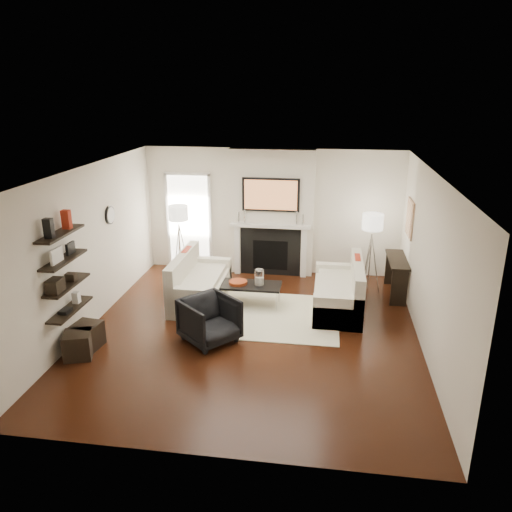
# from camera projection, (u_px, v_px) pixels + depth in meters

# --- Properties ---
(room_envelope) EXTENTS (6.00, 6.00, 6.00)m
(room_envelope) POSITION_uv_depth(u_px,v_px,m) (251.00, 256.00, 7.94)
(room_envelope) COLOR #33160B
(room_envelope) RESTS_ON ground
(chimney_breast) EXTENTS (1.80, 0.25, 2.70)m
(chimney_breast) POSITION_uv_depth(u_px,v_px,m) (271.00, 213.00, 10.63)
(chimney_breast) COLOR silver
(chimney_breast) RESTS_ON floor
(fireplace_surround) EXTENTS (1.30, 0.02, 1.04)m
(fireplace_surround) POSITION_uv_depth(u_px,v_px,m) (270.00, 252.00, 10.77)
(fireplace_surround) COLOR black
(fireplace_surround) RESTS_ON floor
(firebox) EXTENTS (0.75, 0.02, 0.65)m
(firebox) POSITION_uv_depth(u_px,v_px,m) (270.00, 255.00, 10.79)
(firebox) COLOR black
(firebox) RESTS_ON floor
(mantel_pilaster_l) EXTENTS (0.12, 0.08, 1.10)m
(mantel_pilaster_l) POSITION_uv_depth(u_px,v_px,m) (237.00, 250.00, 10.83)
(mantel_pilaster_l) COLOR white
(mantel_pilaster_l) RESTS_ON floor
(mantel_pilaster_r) EXTENTS (0.12, 0.08, 1.10)m
(mantel_pilaster_r) POSITION_uv_depth(u_px,v_px,m) (304.00, 253.00, 10.63)
(mantel_pilaster_r) COLOR white
(mantel_pilaster_r) RESTS_ON floor
(mantel_shelf) EXTENTS (1.70, 0.18, 0.07)m
(mantel_shelf) POSITION_uv_depth(u_px,v_px,m) (270.00, 226.00, 10.53)
(mantel_shelf) COLOR white
(mantel_shelf) RESTS_ON chimney_breast
(tv_body) EXTENTS (1.20, 0.06, 0.70)m
(tv_body) POSITION_uv_depth(u_px,v_px,m) (271.00, 195.00, 10.34)
(tv_body) COLOR black
(tv_body) RESTS_ON chimney_breast
(tv_screen) EXTENTS (1.10, 0.00, 0.62)m
(tv_screen) POSITION_uv_depth(u_px,v_px,m) (271.00, 195.00, 10.31)
(tv_screen) COLOR #BF723F
(tv_screen) RESTS_ON tv_body
(candlestick_l_tall) EXTENTS (0.04, 0.04, 0.30)m
(candlestick_l_tall) POSITION_uv_depth(u_px,v_px,m) (245.00, 216.00, 10.56)
(candlestick_l_tall) COLOR silver
(candlestick_l_tall) RESTS_ON mantel_shelf
(candlestick_l_short) EXTENTS (0.04, 0.04, 0.24)m
(candlestick_l_short) POSITION_uv_depth(u_px,v_px,m) (239.00, 217.00, 10.58)
(candlestick_l_short) COLOR silver
(candlestick_l_short) RESTS_ON mantel_shelf
(candlestick_r_tall) EXTENTS (0.04, 0.04, 0.30)m
(candlestick_r_tall) POSITION_uv_depth(u_px,v_px,m) (297.00, 218.00, 10.40)
(candlestick_r_tall) COLOR silver
(candlestick_r_tall) RESTS_ON mantel_shelf
(candlestick_r_short) EXTENTS (0.04, 0.04, 0.24)m
(candlestick_r_short) POSITION_uv_depth(u_px,v_px,m) (303.00, 220.00, 10.40)
(candlestick_r_short) COLOR silver
(candlestick_r_short) RESTS_ON mantel_shelf
(hallway_panel) EXTENTS (0.90, 0.02, 2.10)m
(hallway_panel) POSITION_uv_depth(u_px,v_px,m) (189.00, 222.00, 11.08)
(hallway_panel) COLOR white
(hallway_panel) RESTS_ON floor
(door_trim_l) EXTENTS (0.06, 0.06, 2.16)m
(door_trim_l) POSITION_uv_depth(u_px,v_px,m) (168.00, 222.00, 11.13)
(door_trim_l) COLOR white
(door_trim_l) RESTS_ON floor
(door_trim_r) EXTENTS (0.06, 0.06, 2.16)m
(door_trim_r) POSITION_uv_depth(u_px,v_px,m) (210.00, 223.00, 10.99)
(door_trim_r) COLOR white
(door_trim_r) RESTS_ON floor
(door_trim_top) EXTENTS (1.02, 0.06, 0.06)m
(door_trim_top) POSITION_uv_depth(u_px,v_px,m) (187.00, 174.00, 10.71)
(door_trim_top) COLOR white
(door_trim_top) RESTS_ON wall_back
(rug) EXTENTS (2.60, 2.00, 0.01)m
(rug) POSITION_uv_depth(u_px,v_px,m) (266.00, 315.00, 8.99)
(rug) COLOR beige
(rug) RESTS_ON floor
(loveseat_left_base) EXTENTS (0.85, 1.80, 0.42)m
(loveseat_left_base) POSITION_uv_depth(u_px,v_px,m) (201.00, 291.00, 9.53)
(loveseat_left_base) COLOR beige
(loveseat_left_base) RESTS_ON floor
(loveseat_left_back) EXTENTS (0.18, 1.80, 0.80)m
(loveseat_left_back) POSITION_uv_depth(u_px,v_px,m) (183.00, 274.00, 9.47)
(loveseat_left_back) COLOR beige
(loveseat_left_back) RESTS_ON floor
(loveseat_left_arm_n) EXTENTS (0.85, 0.18, 0.60)m
(loveseat_left_arm_n) POSITION_uv_depth(u_px,v_px,m) (189.00, 304.00, 8.74)
(loveseat_left_arm_n) COLOR beige
(loveseat_left_arm_n) RESTS_ON floor
(loveseat_left_arm_s) EXTENTS (0.85, 0.18, 0.60)m
(loveseat_left_arm_s) POSITION_uv_depth(u_px,v_px,m) (211.00, 272.00, 10.26)
(loveseat_left_arm_s) COLOR beige
(loveseat_left_arm_s) RESTS_ON floor
(loveseat_left_cushion) EXTENTS (0.63, 1.44, 0.10)m
(loveseat_left_cushion) POSITION_uv_depth(u_px,v_px,m) (203.00, 278.00, 9.44)
(loveseat_left_cushion) COLOR beige
(loveseat_left_cushion) RESTS_ON loveseat_left_base
(pillow_left_orange) EXTENTS (0.10, 0.42, 0.42)m
(pillow_left_orange) POSITION_uv_depth(u_px,v_px,m) (187.00, 259.00, 9.69)
(pillow_left_orange) COLOR #A72814
(pillow_left_orange) RESTS_ON loveseat_left_cushion
(pillow_left_charcoal) EXTENTS (0.10, 0.40, 0.40)m
(pillow_left_charcoal) POSITION_uv_depth(u_px,v_px,m) (178.00, 270.00, 9.13)
(pillow_left_charcoal) COLOR black
(pillow_left_charcoal) RESTS_ON loveseat_left_cushion
(loveseat_right_base) EXTENTS (0.85, 1.80, 0.42)m
(loveseat_right_base) POSITION_uv_depth(u_px,v_px,m) (337.00, 299.00, 9.17)
(loveseat_right_base) COLOR beige
(loveseat_right_base) RESTS_ON floor
(loveseat_right_back) EXTENTS (0.18, 1.80, 0.80)m
(loveseat_right_back) POSITION_uv_depth(u_px,v_px,m) (357.00, 284.00, 9.02)
(loveseat_right_back) COLOR beige
(loveseat_right_back) RESTS_ON floor
(loveseat_right_arm_n) EXTENTS (0.85, 0.18, 0.60)m
(loveseat_right_arm_n) POSITION_uv_depth(u_px,v_px,m) (338.00, 313.00, 8.38)
(loveseat_right_arm_n) COLOR beige
(loveseat_right_arm_n) RESTS_ON floor
(loveseat_right_arm_s) EXTENTS (0.85, 0.18, 0.60)m
(loveseat_right_arm_s) POSITION_uv_depth(u_px,v_px,m) (337.00, 278.00, 9.90)
(loveseat_right_arm_s) COLOR beige
(loveseat_right_arm_s) RESTS_ON floor
(loveseat_right_cushion) EXTENTS (0.63, 1.44, 0.10)m
(loveseat_right_cushion) POSITION_uv_depth(u_px,v_px,m) (335.00, 285.00, 9.09)
(loveseat_right_cushion) COLOR beige
(loveseat_right_cushion) RESTS_ON loveseat_right_base
(pillow_right_orange) EXTENTS (0.10, 0.42, 0.42)m
(pillow_right_orange) POSITION_uv_depth(u_px,v_px,m) (357.00, 268.00, 9.24)
(pillow_right_orange) COLOR #A72814
(pillow_right_orange) RESTS_ON loveseat_right_cushion
(pillow_right_charcoal) EXTENTS (0.10, 0.40, 0.40)m
(pillow_right_charcoal) POSITION_uv_depth(u_px,v_px,m) (358.00, 280.00, 8.68)
(pillow_right_charcoal) COLOR black
(pillow_right_charcoal) RESTS_ON loveseat_right_cushion
(coffee_table) EXTENTS (1.10, 0.55, 0.04)m
(coffee_table) POSITION_uv_depth(u_px,v_px,m) (251.00, 285.00, 9.28)
(coffee_table) COLOR black
(coffee_table) RESTS_ON floor
(coffee_leg_nw) EXTENTS (0.02, 0.02, 0.38)m
(coffee_leg_nw) POSITION_uv_depth(u_px,v_px,m) (223.00, 299.00, 9.21)
(coffee_leg_nw) COLOR silver
(coffee_leg_nw) RESTS_ON floor
(coffee_leg_ne) EXTENTS (0.02, 0.02, 0.38)m
(coffee_leg_ne) POSITION_uv_depth(u_px,v_px,m) (277.00, 302.00, 9.07)
(coffee_leg_ne) COLOR silver
(coffee_leg_ne) RESTS_ON floor
(coffee_leg_sw) EXTENTS (0.02, 0.02, 0.38)m
(coffee_leg_sw) POSITION_uv_depth(u_px,v_px,m) (228.00, 290.00, 9.62)
(coffee_leg_sw) COLOR silver
(coffee_leg_sw) RESTS_ON floor
(coffee_leg_se) EXTENTS (0.02, 0.02, 0.38)m
(coffee_leg_se) POSITION_uv_depth(u_px,v_px,m) (279.00, 293.00, 9.49)
(coffee_leg_se) COLOR silver
(coffee_leg_se) RESTS_ON floor
(hurricane_glass) EXTENTS (0.18, 0.18, 0.31)m
(hurricane_glass) POSITION_uv_depth(u_px,v_px,m) (259.00, 278.00, 9.21)
(hurricane_glass) COLOR white
(hurricane_glass) RESTS_ON coffee_table
(hurricane_candle) EXTENTS (0.11, 0.11, 0.17)m
(hurricane_candle) POSITION_uv_depth(u_px,v_px,m) (259.00, 281.00, 9.23)
(hurricane_candle) COLOR white
(hurricane_candle) RESTS_ON coffee_table
(copper_bowl) EXTENTS (0.34, 0.34, 0.06)m
(copper_bowl) POSITION_uv_depth(u_px,v_px,m) (238.00, 282.00, 9.30)
(copper_bowl) COLOR #B8441E
(copper_bowl) RESTS_ON coffee_table
(armchair) EXTENTS (1.07, 1.07, 0.80)m
(armchair) POSITION_uv_depth(u_px,v_px,m) (210.00, 318.00, 7.96)
(armchair) COLOR black
(armchair) RESTS_ON floor
(lamp_left_post) EXTENTS (0.02, 0.02, 1.20)m
(lamp_left_post) POSITION_uv_depth(u_px,v_px,m) (180.00, 252.00, 10.50)
(lamp_left_post) COLOR silver
(lamp_left_post) RESTS_ON floor
(lamp_left_shade) EXTENTS (0.40, 0.40, 0.30)m
(lamp_left_shade) POSITION_uv_depth(u_px,v_px,m) (178.00, 213.00, 10.22)
(lamp_left_shade) COLOR white
(lamp_left_shade) RESTS_ON lamp_left_post
(lamp_left_leg_a) EXTENTS (0.25, 0.02, 1.23)m
(lamp_left_leg_a) POSITION_uv_depth(u_px,v_px,m) (185.00, 252.00, 10.48)
(lamp_left_leg_a) COLOR silver
(lamp_left_leg_a) RESTS_ON floor
(lamp_left_leg_b) EXTENTS (0.14, 0.22, 1.23)m
(lamp_left_leg_b) POSITION_uv_depth(u_px,v_px,m) (179.00, 251.00, 10.60)
(lamp_left_leg_b) COLOR silver
(lamp_left_leg_b) RESTS_ON floor
(lamp_left_leg_c) EXTENTS (0.14, 0.22, 1.23)m
(lamp_left_leg_c) POSITION_uv_depth(u_px,v_px,m) (176.00, 254.00, 10.42)
(lamp_left_leg_c) COLOR silver
(lamp_left_leg_c) RESTS_ON floor
(lamp_right_post) EXTENTS (0.02, 0.02, 1.20)m
(lamp_right_post) POSITION_uv_depth(u_px,v_px,m) (369.00, 264.00, 9.83)
(lamp_right_post) COLOR silver
(lamp_right_post) RESTS_ON floor
(lamp_right_shade) EXTENTS (0.40, 0.40, 0.30)m
(lamp_right_shade) POSITION_uv_depth(u_px,v_px,m) (373.00, 222.00, 9.55)
(lamp_right_shade) COLOR white
(lamp_right_shade) RESTS_ON lamp_right_post
(lamp_right_leg_a) EXTENTS (0.25, 0.02, 1.23)m
(lamp_right_leg_a) POSITION_uv_depth(u_px,v_px,m) (375.00, 264.00, 9.81)
(lamp_right_leg_a) COLOR silver
(lamp_right_leg_a) RESTS_ON floor
(lamp_right_leg_b) EXTENTS (0.14, 0.22, 1.23)m
(lamp_right_leg_b) POSITION_uv_depth(u_px,v_px,m) (366.00, 262.00, 9.93)
(lamp_right_leg_b) COLOR silver
(lamp_right_leg_b) RESTS_ON floor
(lamp_right_leg_c) EXTENTS (0.14, 0.22, 1.23)m
(lamp_right_leg_c) POSITION_uv_depth(u_px,v_px,m) (367.00, 265.00, 9.75)
(lamp_right_leg_c) COLOR silver
(lamp_right_leg_c) RESTS_ON floor
(console_top) EXTENTS (0.35, 1.20, 0.04)m
(console_top) POSITION_uv_depth(u_px,v_px,m) (398.00, 260.00, 9.66)
(console_top) COLOR black
(console_top) RESTS_ON floor
(console_leg_n) EXTENTS (0.30, 0.04, 0.71)m
(console_leg_n) POSITION_uv_depth(u_px,v_px,m) (399.00, 288.00, 9.27)
(console_leg_n) COLOR black
(console_leg_n) RESTS_ON floor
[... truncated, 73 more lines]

